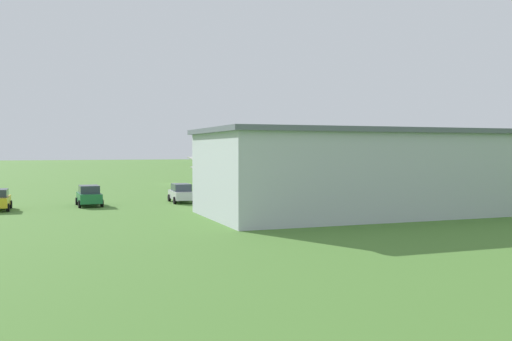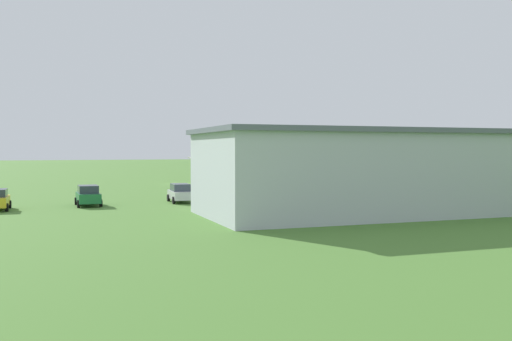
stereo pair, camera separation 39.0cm
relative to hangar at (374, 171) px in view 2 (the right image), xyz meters
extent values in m
plane|color=#47752D|center=(5.58, -41.13, -3.12)|extent=(400.00, 400.00, 0.00)
cube|color=#B7BCC6|center=(0.00, 0.02, -0.19)|extent=(25.59, 11.36, 5.88)
cube|color=slate|center=(0.00, 0.02, 2.93)|extent=(26.20, 11.97, 0.35)
cube|color=#384251|center=(-0.08, -5.54, -0.71)|extent=(8.91, 0.28, 4.82)
cylinder|color=yellow|center=(0.01, -36.77, -0.44)|extent=(3.13, 6.66, 2.55)
cone|color=black|center=(1.14, -40.14, -1.27)|extent=(0.98, 1.05, 0.89)
cube|color=silver|center=(0.25, -37.47, -0.77)|extent=(9.17, 4.22, 0.43)
cube|color=silver|center=(0.47, -38.13, 0.49)|extent=(9.17, 4.22, 0.43)
cube|color=yellow|center=(-0.84, -34.23, 1.25)|extent=(0.53, 1.33, 1.52)
cube|color=silver|center=(-0.91, -34.01, 0.25)|extent=(2.75, 1.68, 0.28)
cylinder|color=black|center=(-0.78, -37.41, -1.84)|extent=(0.34, 0.65, 0.64)
cylinder|color=black|center=(1.03, -36.80, -1.84)|extent=(0.34, 0.65, 0.64)
cylinder|color=#332D28|center=(-2.44, -38.74, -0.14)|extent=(0.20, 0.40, 1.37)
cylinder|color=#332D28|center=(3.16, -36.86, -0.14)|extent=(0.20, 0.40, 1.37)
cube|color=white|center=(-11.68, -11.67, -2.43)|extent=(2.25, 4.50, 0.76)
cube|color=#2D3842|center=(-11.68, -11.67, -1.73)|extent=(1.82, 2.58, 0.63)
cylinder|color=black|center=(-12.38, -10.11, -2.80)|extent=(0.29, 0.66, 0.64)
cylinder|color=black|center=(-10.64, -10.31, -2.80)|extent=(0.29, 0.66, 0.64)
cylinder|color=black|center=(-12.72, -13.02, -2.80)|extent=(0.29, 0.66, 0.64)
cylinder|color=black|center=(-10.98, -13.23, -2.80)|extent=(0.29, 0.66, 0.64)
cube|color=#B7B7BC|center=(11.61, -13.63, -2.44)|extent=(1.85, 4.15, 0.72)
cube|color=#2D3842|center=(11.61, -13.63, -1.76)|extent=(1.57, 2.35, 0.64)
cylinder|color=black|center=(10.83, -12.20, -2.80)|extent=(0.25, 0.65, 0.64)
cylinder|color=black|center=(12.50, -12.28, -2.80)|extent=(0.25, 0.65, 0.64)
cylinder|color=black|center=(10.71, -14.98, -2.80)|extent=(0.25, 0.65, 0.64)
cylinder|color=black|center=(12.38, -15.05, -2.80)|extent=(0.25, 0.65, 0.64)
cube|color=#1E6B38|center=(19.64, -13.20, -2.42)|extent=(1.83, 4.03, 0.78)
cube|color=#2D3842|center=(19.64, -13.20, -1.70)|extent=(1.59, 2.27, 0.65)
cylinder|color=black|center=(18.73, -11.86, -2.80)|extent=(0.23, 0.64, 0.64)
cylinder|color=black|center=(20.50, -11.83, -2.80)|extent=(0.23, 0.64, 0.64)
cylinder|color=black|center=(18.78, -14.58, -2.80)|extent=(0.23, 0.64, 0.64)
cylinder|color=black|center=(20.55, -14.55, -2.80)|extent=(0.23, 0.64, 0.64)
cylinder|color=black|center=(25.83, -10.80, -2.80)|extent=(0.24, 0.65, 0.64)
cylinder|color=black|center=(25.74, -13.46, -2.80)|extent=(0.24, 0.65, 0.64)
cylinder|color=#72338C|center=(-12.23, -17.19, -2.70)|extent=(0.45, 0.45, 0.84)
cylinder|color=orange|center=(-12.23, -17.19, -1.98)|extent=(0.54, 0.54, 0.60)
sphere|color=brown|center=(-12.23, -17.19, -1.57)|extent=(0.23, 0.23, 0.23)
cylinder|color=navy|center=(-0.48, -18.93, -2.73)|extent=(0.42, 0.42, 0.79)
cylinder|color=#3F3F47|center=(-0.48, -18.93, -2.05)|extent=(0.50, 0.50, 0.56)
sphere|color=beige|center=(-0.48, -18.93, -1.67)|extent=(0.21, 0.21, 0.21)
cylinder|color=#72338C|center=(7.06, -17.55, -2.73)|extent=(0.45, 0.45, 0.78)
cylinder|color=beige|center=(7.06, -17.55, -2.07)|extent=(0.53, 0.53, 0.55)
sphere|color=#9E704C|center=(7.06, -17.55, -1.69)|extent=(0.21, 0.21, 0.21)
camera|label=1|loc=(23.68, 36.37, 1.62)|focal=39.81mm
camera|label=2|loc=(23.32, 36.51, 1.62)|focal=39.81mm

